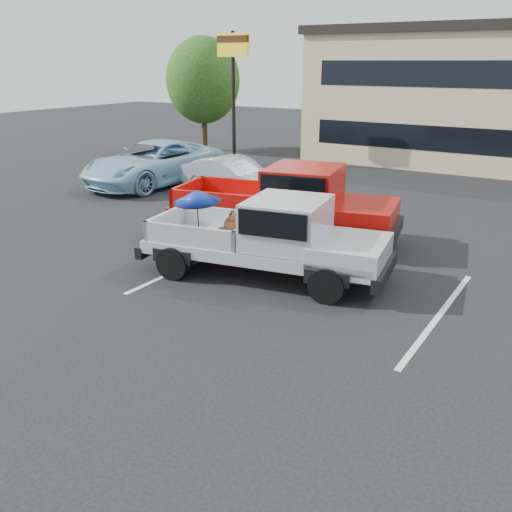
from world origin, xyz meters
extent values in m
plane|color=black|center=(0.00, 0.00, 0.00)|extent=(90.00, 90.00, 0.00)
cube|color=silver|center=(-3.00, 2.00, 0.00)|extent=(0.12, 5.00, 0.01)
cube|color=silver|center=(3.00, 2.00, 0.00)|extent=(0.12, 5.00, 0.01)
cylinder|color=black|center=(-10.00, 14.00, 3.00)|extent=(0.18, 0.18, 6.00)
cube|color=yellow|center=(-10.00, 14.00, 5.40)|extent=(1.60, 0.18, 1.00)
cube|color=#381E0C|center=(-10.00, 14.00, 5.65)|extent=(1.60, 0.22, 0.30)
cylinder|color=#332114|center=(-14.00, 17.00, 1.21)|extent=(0.32, 0.32, 2.42)
ellipsoid|color=#184112|center=(-14.00, 17.00, 3.74)|extent=(3.96, 3.96, 4.55)
cylinder|color=black|center=(-2.71, 0.78, 0.38)|extent=(0.80, 0.41, 0.76)
cylinder|color=black|center=(-3.02, 2.59, 0.38)|extent=(0.80, 0.41, 0.76)
cylinder|color=black|center=(0.84, 1.39, 0.38)|extent=(0.80, 0.41, 0.76)
cylinder|color=black|center=(0.52, 3.21, 0.38)|extent=(0.80, 0.41, 0.76)
cube|color=silver|center=(-1.04, 2.00, 0.67)|extent=(5.64, 2.82, 0.28)
cube|color=silver|center=(0.93, 2.34, 0.88)|extent=(1.81, 2.15, 0.46)
cube|color=black|center=(1.67, 2.47, 0.50)|extent=(0.53, 1.97, 0.30)
cube|color=black|center=(-3.75, 1.53, 0.50)|extent=(0.51, 1.96, 0.28)
cube|color=silver|center=(-0.50, 2.09, 1.35)|extent=(1.94, 2.10, 1.05)
cube|color=black|center=(-0.50, 2.09, 1.55)|extent=(1.81, 2.17, 0.55)
cube|color=black|center=(-2.47, 1.75, 0.73)|extent=(2.58, 2.21, 0.10)
cube|color=silver|center=(-2.62, 2.61, 1.03)|extent=(2.28, 0.49, 0.50)
cube|color=silver|center=(-2.32, 0.89, 1.03)|extent=(2.28, 0.49, 0.50)
cube|color=silver|center=(-3.56, 1.56, 1.03)|extent=(0.41, 1.83, 0.50)
cube|color=silver|center=(-1.39, 1.94, 1.03)|extent=(0.41, 1.83, 0.50)
ellipsoid|color=brown|center=(-1.99, 1.75, 0.94)|extent=(0.54, 0.48, 0.32)
cylinder|color=brown|center=(-1.72, 1.72, 0.90)|extent=(0.07, 0.07, 0.24)
cylinder|color=brown|center=(-1.75, 1.87, 0.90)|extent=(0.07, 0.07, 0.24)
ellipsoid|color=brown|center=(-1.82, 1.78, 1.14)|extent=(0.35, 0.32, 0.43)
cylinder|color=red|center=(-1.80, 1.78, 1.28)|extent=(0.21, 0.21, 0.04)
sphere|color=brown|center=(-1.73, 1.80, 1.38)|extent=(0.23, 0.23, 0.23)
cone|color=black|center=(-1.61, 1.82, 1.36)|extent=(0.18, 0.14, 0.11)
cone|color=black|center=(-1.74, 1.73, 1.50)|extent=(0.08, 0.08, 0.12)
cone|color=black|center=(-1.76, 1.85, 1.50)|extent=(0.08, 0.08, 0.12)
cylinder|color=brown|center=(-2.17, 1.72, 0.84)|extent=(0.28, 0.05, 0.10)
cylinder|color=black|center=(-2.43, 1.40, 1.31)|extent=(0.02, 0.10, 1.05)
cone|color=#122AA2|center=(-2.43, 1.40, 1.85)|extent=(1.10, 1.12, 0.36)
cylinder|color=black|center=(-2.43, 1.40, 2.01)|extent=(0.02, 0.02, 0.10)
cylinder|color=black|center=(-2.43, 1.40, 1.72)|extent=(1.10, 1.10, 0.09)
cylinder|color=black|center=(-3.91, 3.24, 0.42)|extent=(0.89, 0.48, 0.85)
cylinder|color=black|center=(-4.33, 5.25, 0.42)|extent=(0.89, 0.48, 0.85)
cylinder|color=black|center=(0.01, 4.06, 0.42)|extent=(0.89, 0.48, 0.85)
cylinder|color=black|center=(-0.40, 6.06, 0.42)|extent=(0.89, 0.48, 0.85)
cube|color=#BA0F0A|center=(-2.10, 4.66, 0.75)|extent=(6.31, 3.32, 0.31)
cube|color=#BA0F0A|center=(0.08, 5.12, 0.98)|extent=(2.07, 2.43, 0.51)
cube|color=black|center=(0.90, 5.29, 0.56)|extent=(0.66, 2.18, 0.33)
cube|color=black|center=(-5.10, 4.04, 0.56)|extent=(0.64, 2.18, 0.31)
cube|color=#BA0F0A|center=(-1.50, 4.79, 1.50)|extent=(2.22, 2.38, 1.17)
cube|color=black|center=(-1.50, 4.79, 1.73)|extent=(2.08, 2.46, 0.61)
cube|color=black|center=(-3.69, 4.34, 0.81)|extent=(2.93, 2.53, 0.11)
cube|color=#BA0F0A|center=(-3.88, 5.28, 1.15)|extent=(2.53, 0.63, 0.56)
cube|color=#BA0F0A|center=(-3.49, 3.39, 1.15)|extent=(2.53, 0.63, 0.56)
cube|color=#BA0F0A|center=(-4.89, 4.09, 1.15)|extent=(0.53, 2.03, 0.56)
cube|color=#BA0F0A|center=(-2.49, 4.58, 1.15)|extent=(0.53, 2.03, 0.56)
imported|color=#9FA0A6|center=(-6.29, 8.50, 0.70)|extent=(4.45, 2.29, 1.40)
imported|color=#95C2DE|center=(-10.16, 8.53, 0.85)|extent=(3.31, 6.36, 1.71)
camera|label=1|loc=(5.36, -8.56, 4.74)|focal=40.00mm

